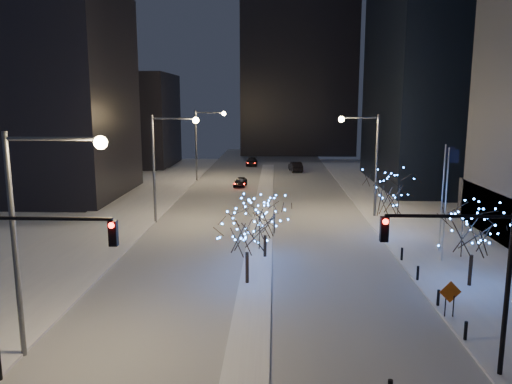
{
  "coord_description": "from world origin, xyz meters",
  "views": [
    {
      "loc": [
        1.16,
        -18.25,
        11.21
      ],
      "look_at": [
        -0.13,
        15.91,
        5.0
      ],
      "focal_mm": 35.0,
      "sensor_mm": 36.0,
      "label": 1
    }
  ],
  "objects_px": {
    "traffic_signal_east": "(470,266)",
    "car_near": "(240,182)",
    "street_lamp_east": "(367,152)",
    "traffic_signal_west": "(28,269)",
    "holiday_tree_plaza_far": "(390,195)",
    "street_lamp_w_near": "(36,214)",
    "construction_sign": "(450,295)",
    "holiday_tree_median_far": "(265,217)",
    "car_far": "(252,162)",
    "street_lamp_w_mid": "(165,154)",
    "holiday_tree_plaza_near": "(473,231)",
    "holiday_tree_median_near": "(247,228)",
    "street_lamp_w_far": "(203,135)",
    "car_mid": "(296,167)"
  },
  "relations": [
    {
      "from": "street_lamp_w_near",
      "to": "holiday_tree_plaza_near",
      "type": "distance_m",
      "value": 24.06
    },
    {
      "from": "holiday_tree_plaza_far",
      "to": "holiday_tree_median_near",
      "type": "bearing_deg",
      "value": -134.6
    },
    {
      "from": "street_lamp_w_near",
      "to": "traffic_signal_west",
      "type": "bearing_deg",
      "value": -76.04
    },
    {
      "from": "car_near",
      "to": "street_lamp_east",
      "type": "bearing_deg",
      "value": -46.6
    },
    {
      "from": "construction_sign",
      "to": "car_far",
      "type": "bearing_deg",
      "value": 95.55
    },
    {
      "from": "car_near",
      "to": "holiday_tree_plaza_near",
      "type": "distance_m",
      "value": 39.89
    },
    {
      "from": "car_mid",
      "to": "street_lamp_east",
      "type": "bearing_deg",
      "value": 91.97
    },
    {
      "from": "traffic_signal_east",
      "to": "car_mid",
      "type": "xyz_separation_m",
      "value": [
        -4.39,
        61.47,
        -3.97
      ]
    },
    {
      "from": "traffic_signal_east",
      "to": "street_lamp_east",
      "type": "bearing_deg",
      "value": 87.74
    },
    {
      "from": "holiday_tree_median_near",
      "to": "holiday_tree_median_far",
      "type": "height_order",
      "value": "holiday_tree_median_near"
    },
    {
      "from": "traffic_signal_west",
      "to": "traffic_signal_east",
      "type": "xyz_separation_m",
      "value": [
        17.38,
        1.0,
        0.0
      ]
    },
    {
      "from": "street_lamp_east",
      "to": "traffic_signal_west",
      "type": "xyz_separation_m",
      "value": [
        -18.52,
        -30.0,
        -1.69
      ]
    },
    {
      "from": "street_lamp_w_mid",
      "to": "holiday_tree_median_near",
      "type": "height_order",
      "value": "street_lamp_w_mid"
    },
    {
      "from": "car_mid",
      "to": "car_far",
      "type": "distance_m",
      "value": 10.25
    },
    {
      "from": "holiday_tree_median_far",
      "to": "holiday_tree_plaza_near",
      "type": "bearing_deg",
      "value": -22.77
    },
    {
      "from": "traffic_signal_east",
      "to": "car_near",
      "type": "relative_size",
      "value": 1.87
    },
    {
      "from": "traffic_signal_west",
      "to": "holiday_tree_median_far",
      "type": "xyz_separation_m",
      "value": [
        8.94,
        16.49,
        -1.71
      ]
    },
    {
      "from": "street_lamp_w_near",
      "to": "construction_sign",
      "type": "relative_size",
      "value": 5.12
    },
    {
      "from": "street_lamp_w_far",
      "to": "holiday_tree_median_near",
      "type": "height_order",
      "value": "street_lamp_w_far"
    },
    {
      "from": "street_lamp_w_near",
      "to": "traffic_signal_west",
      "type": "height_order",
      "value": "street_lamp_w_near"
    },
    {
      "from": "car_far",
      "to": "holiday_tree_median_near",
      "type": "height_order",
      "value": "holiday_tree_median_near"
    },
    {
      "from": "holiday_tree_median_near",
      "to": "holiday_tree_plaza_near",
      "type": "distance_m",
      "value": 13.61
    },
    {
      "from": "holiday_tree_plaza_near",
      "to": "construction_sign",
      "type": "distance_m",
      "value": 5.87
    },
    {
      "from": "traffic_signal_west",
      "to": "car_near",
      "type": "distance_m",
      "value": 47.84
    },
    {
      "from": "holiday_tree_plaza_far",
      "to": "car_far",
      "type": "bearing_deg",
      "value": 106.03
    },
    {
      "from": "street_lamp_w_far",
      "to": "car_near",
      "type": "xyz_separation_m",
      "value": [
        5.53,
        -4.61,
        -5.86
      ]
    },
    {
      "from": "street_lamp_w_near",
      "to": "traffic_signal_west",
      "type": "distance_m",
      "value": 2.7
    },
    {
      "from": "traffic_signal_east",
      "to": "car_near",
      "type": "distance_m",
      "value": 48.18
    },
    {
      "from": "traffic_signal_west",
      "to": "holiday_tree_plaza_far",
      "type": "height_order",
      "value": "traffic_signal_west"
    },
    {
      "from": "holiday_tree_plaza_near",
      "to": "street_lamp_east",
      "type": "bearing_deg",
      "value": 99.13
    },
    {
      "from": "street_lamp_w_far",
      "to": "street_lamp_w_mid",
      "type": "bearing_deg",
      "value": -90.0
    },
    {
      "from": "street_lamp_w_mid",
      "to": "street_lamp_east",
      "type": "bearing_deg",
      "value": 8.96
    },
    {
      "from": "street_lamp_w_near",
      "to": "holiday_tree_median_far",
      "type": "height_order",
      "value": "street_lamp_w_near"
    },
    {
      "from": "car_far",
      "to": "street_lamp_east",
      "type": "bearing_deg",
      "value": -71.86
    },
    {
      "from": "street_lamp_w_mid",
      "to": "holiday_tree_median_far",
      "type": "distance_m",
      "value": 14.55
    },
    {
      "from": "holiday_tree_plaza_far",
      "to": "street_lamp_w_near",
      "type": "bearing_deg",
      "value": -133.78
    },
    {
      "from": "street_lamp_w_near",
      "to": "street_lamp_w_far",
      "type": "distance_m",
      "value": 50.0
    },
    {
      "from": "traffic_signal_west",
      "to": "traffic_signal_east",
      "type": "height_order",
      "value": "same"
    },
    {
      "from": "holiday_tree_plaza_far",
      "to": "construction_sign",
      "type": "relative_size",
      "value": 2.87
    },
    {
      "from": "street_lamp_w_near",
      "to": "holiday_tree_median_near",
      "type": "distance_m",
      "value": 12.76
    },
    {
      "from": "car_mid",
      "to": "car_far",
      "type": "height_order",
      "value": "car_mid"
    },
    {
      "from": "holiday_tree_median_near",
      "to": "construction_sign",
      "type": "height_order",
      "value": "holiday_tree_median_near"
    },
    {
      "from": "street_lamp_w_near",
      "to": "holiday_tree_plaza_far",
      "type": "relative_size",
      "value": 1.78
    },
    {
      "from": "traffic_signal_east",
      "to": "holiday_tree_plaza_far",
      "type": "height_order",
      "value": "traffic_signal_east"
    },
    {
      "from": "street_lamp_w_near",
      "to": "traffic_signal_east",
      "type": "height_order",
      "value": "street_lamp_w_near"
    },
    {
      "from": "holiday_tree_median_far",
      "to": "car_far",
      "type": "bearing_deg",
      "value": 93.67
    },
    {
      "from": "street_lamp_w_near",
      "to": "street_lamp_w_mid",
      "type": "bearing_deg",
      "value": 90.0
    },
    {
      "from": "holiday_tree_plaza_near",
      "to": "holiday_tree_plaza_far",
      "type": "xyz_separation_m",
      "value": [
        -2.48,
        11.22,
        0.1
      ]
    },
    {
      "from": "holiday_tree_plaza_near",
      "to": "traffic_signal_east",
      "type": "bearing_deg",
      "value": -112.24
    },
    {
      "from": "car_mid",
      "to": "car_far",
      "type": "xyz_separation_m",
      "value": [
        -7.46,
        7.03,
        -0.1
      ]
    }
  ]
}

